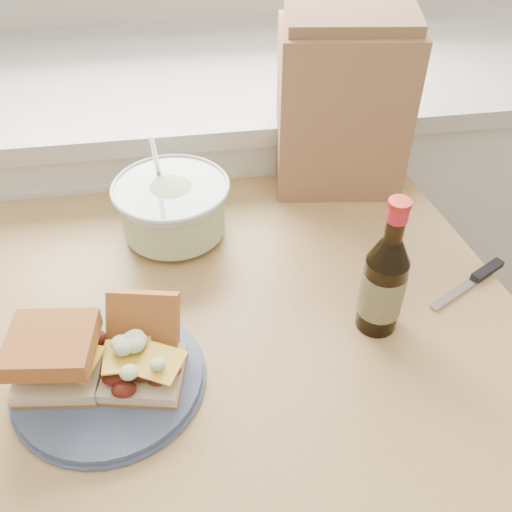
{
  "coord_description": "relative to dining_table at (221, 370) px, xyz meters",
  "views": [
    {
      "loc": [
        -0.08,
        0.38,
        1.5
      ],
      "look_at": [
        0.02,
        1.06,
        0.9
      ],
      "focal_mm": 40.0,
      "sensor_mm": 36.0,
      "label": 1
    }
  ],
  "objects": [
    {
      "name": "cabinet_run",
      "position": [
        0.05,
        0.71,
        -0.22
      ],
      "size": [
        2.5,
        0.64,
        0.94
      ],
      "color": "white",
      "rests_on": "ground"
    },
    {
      "name": "dining_table",
      "position": [
        0.0,
        0.0,
        0.0
      ],
      "size": [
        1.1,
        1.1,
        0.82
      ],
      "rotation": [
        0.0,
        0.0,
        0.13
      ],
      "color": "tan",
      "rests_on": "ground"
    },
    {
      "name": "plate",
      "position": [
        -0.17,
        -0.09,
        0.13
      ],
      "size": [
        0.27,
        0.27,
        0.02
      ],
      "primitive_type": "cylinder",
      "color": "#44506D",
      "rests_on": "dining_table"
    },
    {
      "name": "sandwich_left",
      "position": [
        -0.23,
        -0.08,
        0.18
      ],
      "size": [
        0.13,
        0.12,
        0.09
      ],
      "rotation": [
        0.0,
        0.0,
        -0.13
      ],
      "color": "beige",
      "rests_on": "plate"
    },
    {
      "name": "sandwich_right",
      "position": [
        -0.11,
        -0.08,
        0.17
      ],
      "size": [
        0.13,
        0.17,
        0.09
      ],
      "rotation": [
        0.0,
        0.0,
        -0.21
      ],
      "color": "beige",
      "rests_on": "plate"
    },
    {
      "name": "coleslaw_bowl",
      "position": [
        -0.06,
        0.24,
        0.17
      ],
      "size": [
        0.21,
        0.21,
        0.21
      ],
      "color": "silver",
      "rests_on": "dining_table"
    },
    {
      "name": "beer_bottle",
      "position": [
        0.25,
        -0.04,
        0.21
      ],
      "size": [
        0.07,
        0.07,
        0.24
      ],
      "rotation": [
        0.0,
        0.0,
        -0.11
      ],
      "color": "black",
      "rests_on": "dining_table"
    },
    {
      "name": "knife",
      "position": [
        0.46,
        0.04,
        0.13
      ],
      "size": [
        0.17,
        0.1,
        0.01
      ],
      "rotation": [
        0.0,
        0.0,
        0.5
      ],
      "color": "silver",
      "rests_on": "dining_table"
    },
    {
      "name": "paper_bag",
      "position": [
        0.29,
        0.37,
        0.28
      ],
      "size": [
        0.27,
        0.2,
        0.33
      ],
      "primitive_type": "cube",
      "rotation": [
        0.0,
        0.0,
        -0.14
      ],
      "color": "#9A6E4A",
      "rests_on": "dining_table"
    }
  ]
}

